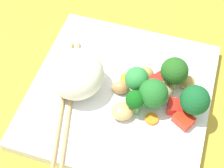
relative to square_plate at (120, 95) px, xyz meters
The scene contains 20 objects.
ground_plane 2.00cm from the square_plate, ahead, with size 110.00×110.00×2.00cm, color #A38C2B.
square_plate is the anchor object (origin of this frame).
rice_mound 8.15cm from the square_plate, behind, with size 8.56×8.61×6.94cm, color white.
broccoli_floret_0 4.90cm from the square_plate, 15.61° to the left, with size 3.69×3.69×5.34cm.
broccoli_floret_1 9.55cm from the square_plate, 22.22° to the left, with size 4.30×4.30×6.08cm.
broccoli_floret_2 7.01cm from the square_plate, 15.34° to the right, with size 4.43×4.43×5.90cm.
broccoli_floret_3 5.84cm from the square_plate, 45.84° to the right, with size 2.82×2.82×4.75cm.
broccoli_floret_4 12.21cm from the square_plate, ahead, with size 4.44×4.44×5.85cm.
carrot_slice_0 2.74cm from the square_plate, 71.68° to the left, with size 2.61×2.61×0.69cm, color orange.
carrot_slice_1 7.07cm from the square_plate, 33.52° to the right, with size 2.01×2.01×0.53cm, color orange.
carrot_slice_2 9.53cm from the square_plate, 31.42° to the left, with size 2.25×2.25×0.46cm, color orange.
pepper_chunk_0 6.41cm from the square_plate, 27.96° to the left, with size 2.82×2.34×1.39cm, color red.
pepper_chunk_1 9.32cm from the square_plate, ahead, with size 2.65×2.33×1.59cm, color red.
pepper_chunk_2 11.02cm from the square_plate, 16.39° to the right, with size 2.79×2.24×1.56cm, color red.
chicken_piece_0 7.04cm from the square_plate, ahead, with size 3.59×2.81×2.13cm, color tan.
chicken_piece_1 10.91cm from the square_plate, 20.78° to the left, with size 2.55×2.24×1.93cm, color #B19245.
chicken_piece_2 5.63cm from the square_plate, 49.60° to the left, with size 2.42×2.03×1.94cm, color #B88E48.
chicken_piece_3 2.05cm from the square_plate, 131.39° to the right, with size 2.77×1.98×2.10cm, color #BB834D.
chicken_piece_4 4.82cm from the square_plate, 71.89° to the right, with size 3.50×3.06×2.21cm, color tan.
chopstick_pair 8.61cm from the square_plate, 154.33° to the right, with size 6.43×22.92×0.61cm.
Camera 1 is at (6.61, -30.42, 48.31)cm, focal length 56.09 mm.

